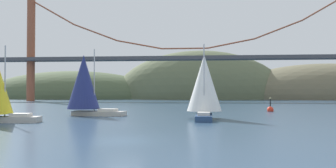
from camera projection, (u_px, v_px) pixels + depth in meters
The scene contains 8 objects.
ground_plane at pixel (125, 141), 24.20m from camera, with size 360.00×360.00×0.00m, color #2D4760.
headland_center at pixel (200, 99), 158.14m from camera, with size 79.04×44.00×43.88m, color #5B6647.
headland_right at pixel (325, 99), 153.08m from camera, with size 89.50×44.00×31.28m, color #6B664C.
headland_left at pixel (72, 99), 163.66m from camera, with size 88.66×44.00×25.94m, color #4C5B3D.
suspension_bridge at pixel (185, 54), 119.12m from camera, with size 145.98×6.00×36.33m.
sailboat_white_mainsail at pixel (204, 85), 43.61m from camera, with size 4.47×7.89×9.21m.
sailboat_navy_sail at pixel (85, 84), 49.57m from camera, with size 8.83×5.18×9.46m.
channel_buoy at pixel (270, 109), 59.13m from camera, with size 1.10×1.10×2.64m.
Camera 1 is at (5.25, -23.90, 3.44)m, focal length 37.20 mm.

